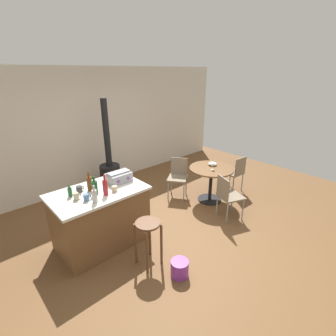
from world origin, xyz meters
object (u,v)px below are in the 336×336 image
at_px(wooden_stool, 148,234).
at_px(plastic_bucket, 180,268).
at_px(folding_chair_near, 178,175).
at_px(kitchen_island, 101,217).
at_px(cup_1, 79,189).
at_px(wood_stove, 110,172).
at_px(toolbox, 119,177).
at_px(serving_bowl, 213,164).
at_px(dining_table, 211,176).
at_px(folding_chair_far, 228,194).
at_px(bottle_4, 95,196).
at_px(cup_3, 115,189).
at_px(folding_chair_left, 235,171).
at_px(wine_glass, 213,165).
at_px(bottle_3, 95,187).
at_px(bottle_1, 90,184).
at_px(bottle_0, 105,187).
at_px(cup_0, 76,196).
at_px(cup_2, 86,197).
at_px(bottle_2, 70,192).

distance_m(wooden_stool, plastic_bucket, 0.63).
distance_m(folding_chair_near, plastic_bucket, 2.36).
relative_size(kitchen_island, cup_1, 11.35).
bearing_deg(kitchen_island, plastic_bucket, -72.75).
xyz_separation_m(wood_stove, toolbox, (-0.62, -1.40, 0.51)).
distance_m(kitchen_island, serving_bowl, 2.54).
relative_size(dining_table, folding_chair_near, 1.08).
height_order(dining_table, toolbox, toolbox).
distance_m(wooden_stool, toolbox, 1.07).
height_order(dining_table, serving_bowl, serving_bowl).
bearing_deg(folding_chair_far, bottle_4, 163.75).
relative_size(cup_3, serving_bowl, 0.64).
relative_size(folding_chair_left, wine_glass, 5.89).
bearing_deg(bottle_4, folding_chair_far, -16.25).
height_order(bottle_3, serving_bowl, bottle_3).
bearing_deg(bottle_4, plastic_bucket, -60.41).
height_order(bottle_1, plastic_bucket, bottle_1).
bearing_deg(bottle_4, bottle_0, 22.26).
bearing_deg(wooden_stool, bottle_1, 109.27).
distance_m(wood_stove, bottle_4, 2.19).
xyz_separation_m(folding_chair_left, cup_0, (-3.46, 0.36, 0.49)).
distance_m(wooden_stool, cup_3, 0.83).
xyz_separation_m(folding_chair_near, cup_2, (-2.29, -0.50, 0.48)).
distance_m(dining_table, bottle_3, 2.51).
bearing_deg(wooden_stool, cup_3, 96.26).
bearing_deg(bottle_2, wine_glass, -9.75).
height_order(bottle_4, serving_bowl, bottle_4).
xyz_separation_m(wine_glass, serving_bowl, (0.20, 0.15, -0.07)).
bearing_deg(wooden_stool, folding_chair_left, 9.19).
height_order(dining_table, bottle_1, bottle_1).
bearing_deg(kitchen_island, bottle_2, 163.58).
height_order(dining_table, wine_glass, wine_glass).
xyz_separation_m(bottle_1, cup_3, (0.26, -0.27, -0.07)).
bearing_deg(folding_chair_near, wood_stove, 131.74).
distance_m(toolbox, bottle_2, 0.78).
distance_m(kitchen_island, bottle_2, 0.66).
relative_size(folding_chair_near, bottle_4, 3.42).
bearing_deg(dining_table, folding_chair_left, -8.66).
bearing_deg(folding_chair_near, folding_chair_far, -89.20).
height_order(wooden_stool, cup_3, cup_3).
bearing_deg(wood_stove, kitchen_island, -125.06).
xyz_separation_m(cup_1, cup_3, (0.39, -0.34, -0.00)).
relative_size(folding_chair_far, cup_0, 7.76).
height_order(kitchen_island, toolbox, toolbox).
height_order(toolbox, bottle_0, bottle_0).
bearing_deg(cup_0, bottle_3, -6.23).
bearing_deg(cup_0, folding_chair_left, -5.91).
bearing_deg(bottle_3, cup_1, 121.60).
bearing_deg(cup_1, folding_chair_near, 4.55).
bearing_deg(cup_3, serving_bowl, -0.57).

